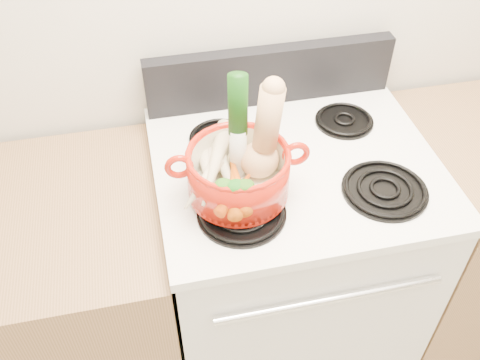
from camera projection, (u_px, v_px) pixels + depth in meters
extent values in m
cube|color=silver|center=(286.00, 269.00, 1.81)|extent=(0.76, 0.65, 0.92)
cube|color=white|center=(296.00, 166.00, 1.48)|extent=(0.78, 0.67, 0.03)
cube|color=black|center=(270.00, 75.00, 1.62)|extent=(0.76, 0.05, 0.18)
cylinder|color=silver|center=(330.00, 299.00, 1.35)|extent=(0.60, 0.02, 0.02)
cylinder|color=black|center=(242.00, 212.00, 1.32)|extent=(0.22, 0.22, 0.02)
cylinder|color=black|center=(385.00, 189.00, 1.38)|extent=(0.22, 0.22, 0.02)
cylinder|color=black|center=(219.00, 137.00, 1.53)|extent=(0.17, 0.17, 0.02)
cylinder|color=black|center=(344.00, 120.00, 1.59)|extent=(0.17, 0.17, 0.02)
cylinder|color=#A9180A|center=(238.00, 173.00, 1.32)|extent=(0.27, 0.27, 0.13)
torus|color=#A9180A|center=(179.00, 167.00, 1.27)|extent=(0.07, 0.02, 0.07)
torus|color=#A9180A|center=(296.00, 154.00, 1.31)|extent=(0.07, 0.02, 0.07)
cylinder|color=silver|center=(238.00, 125.00, 1.27)|extent=(0.06, 0.06, 0.30)
ellipsoid|color=tan|center=(242.00, 157.00, 1.38)|extent=(0.11, 0.10, 0.05)
cone|color=#EEE4C2|center=(209.00, 174.00, 1.34)|extent=(0.05, 0.24, 0.07)
cone|color=beige|center=(209.00, 170.00, 1.34)|extent=(0.11, 0.21, 0.06)
cone|color=beige|center=(225.00, 169.00, 1.33)|extent=(0.07, 0.21, 0.06)
cone|color=beige|center=(202.00, 183.00, 1.30)|extent=(0.13, 0.15, 0.05)
cone|color=beige|center=(216.00, 155.00, 1.35)|extent=(0.14, 0.22, 0.06)
cone|color=beige|center=(214.00, 167.00, 1.31)|extent=(0.13, 0.23, 0.06)
cone|color=#C14509|center=(238.00, 193.00, 1.30)|extent=(0.03, 0.14, 0.04)
cone|color=#C35309|center=(234.00, 191.00, 1.29)|extent=(0.06, 0.17, 0.05)
cone|color=orange|center=(238.00, 185.00, 1.30)|extent=(0.04, 0.19, 0.05)
cone|color=#DE570B|center=(235.00, 195.00, 1.26)|extent=(0.12, 0.12, 0.04)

